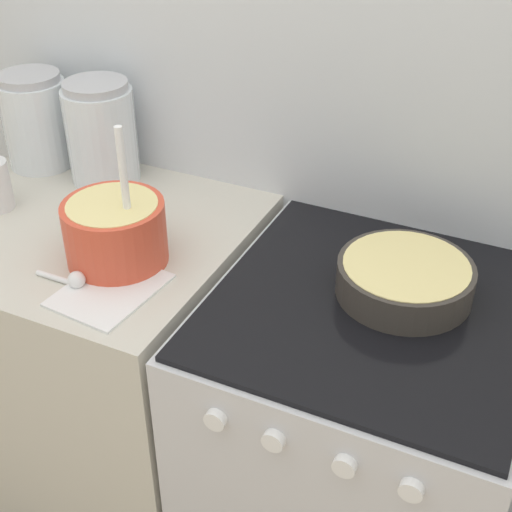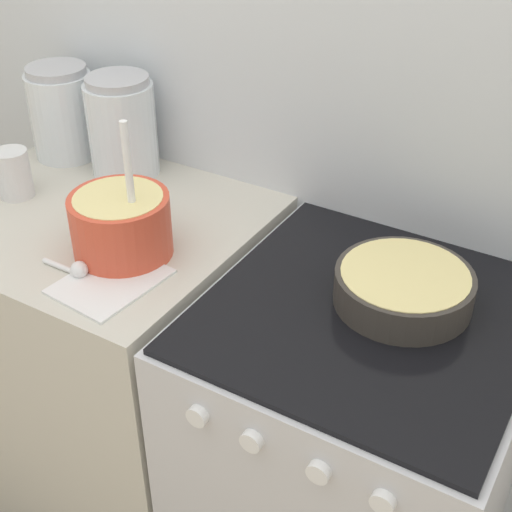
{
  "view_description": "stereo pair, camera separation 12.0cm",
  "coord_description": "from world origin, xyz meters",
  "px_view_note": "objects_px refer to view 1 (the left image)",
  "views": [
    {
      "loc": [
        0.59,
        -0.77,
        1.74
      ],
      "look_at": [
        0.08,
        0.31,
        0.95
      ],
      "focal_mm": 50.0,
      "sensor_mm": 36.0,
      "label": 1
    },
    {
      "loc": [
        0.7,
        -0.71,
        1.74
      ],
      "look_at": [
        0.08,
        0.31,
        0.95
      ],
      "focal_mm": 50.0,
      "sensor_mm": 36.0,
      "label": 2
    }
  ],
  "objects_px": {
    "mixing_bowl": "(115,229)",
    "storage_jar_middle": "(102,139)",
    "baking_pan": "(405,278)",
    "storage_jar_left": "(37,126)",
    "stove": "(356,459)"
  },
  "relations": [
    {
      "from": "mixing_bowl",
      "to": "storage_jar_left",
      "type": "bearing_deg",
      "value": 145.82
    },
    {
      "from": "stove",
      "to": "mixing_bowl",
      "type": "height_order",
      "value": "mixing_bowl"
    },
    {
      "from": "mixing_bowl",
      "to": "storage_jar_middle",
      "type": "relative_size",
      "value": 1.22
    },
    {
      "from": "stove",
      "to": "storage_jar_left",
      "type": "xyz_separation_m",
      "value": [
        -0.98,
        0.22,
        0.55
      ]
    },
    {
      "from": "baking_pan",
      "to": "storage_jar_left",
      "type": "distance_m",
      "value": 1.04
    },
    {
      "from": "stove",
      "to": "storage_jar_middle",
      "type": "height_order",
      "value": "storage_jar_middle"
    },
    {
      "from": "baking_pan",
      "to": "storage_jar_left",
      "type": "bearing_deg",
      "value": 170.98
    },
    {
      "from": "stove",
      "to": "storage_jar_middle",
      "type": "bearing_deg",
      "value": 164.28
    },
    {
      "from": "baking_pan",
      "to": "mixing_bowl",
      "type": "bearing_deg",
      "value": -166.33
    },
    {
      "from": "baking_pan",
      "to": "storage_jar_middle",
      "type": "bearing_deg",
      "value": 168.8
    },
    {
      "from": "mixing_bowl",
      "to": "storage_jar_middle",
      "type": "xyz_separation_m",
      "value": [
        -0.24,
        0.3,
        0.03
      ]
    },
    {
      "from": "storage_jar_left",
      "to": "storage_jar_middle",
      "type": "bearing_deg",
      "value": 0.0
    },
    {
      "from": "mixing_bowl",
      "to": "storage_jar_left",
      "type": "relative_size",
      "value": 1.27
    },
    {
      "from": "mixing_bowl",
      "to": "baking_pan",
      "type": "height_order",
      "value": "mixing_bowl"
    },
    {
      "from": "baking_pan",
      "to": "storage_jar_left",
      "type": "relative_size",
      "value": 1.09
    }
  ]
}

